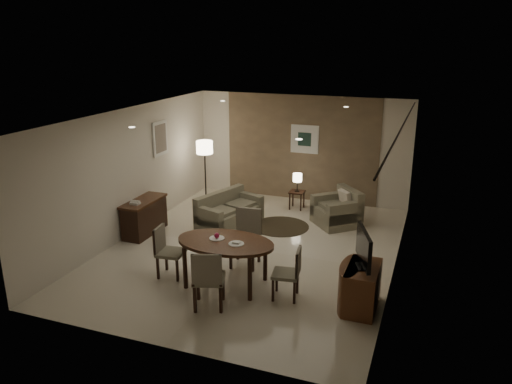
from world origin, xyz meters
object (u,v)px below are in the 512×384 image
at_px(console_desk, 144,217).
at_px(tv_cabinet, 362,288).
at_px(sofa, 230,209).
at_px(chair_right, 286,273).
at_px(armchair, 336,208).
at_px(dining_table, 226,263).
at_px(chair_near, 209,278).
at_px(floor_lamp, 205,173).
at_px(chair_left, 171,252).
at_px(chair_far, 245,239).
at_px(side_table, 297,200).

distance_m(console_desk, tv_cabinet, 5.11).
relative_size(console_desk, sofa, 0.78).
distance_m(chair_right, armchair, 3.55).
relative_size(dining_table, chair_near, 1.71).
relative_size(dining_table, armchair, 1.85).
height_order(tv_cabinet, floor_lamp, floor_lamp).
bearing_deg(chair_left, chair_far, -58.01).
bearing_deg(floor_lamp, tv_cabinet, -39.76).
height_order(dining_table, side_table, dining_table).
xyz_separation_m(chair_left, sofa, (-0.04, 2.69, -0.10)).
distance_m(tv_cabinet, armchair, 3.62).
xyz_separation_m(armchair, floor_lamp, (-3.41, 0.33, 0.40)).
xyz_separation_m(console_desk, floor_lamp, (0.36, 2.27, 0.44)).
distance_m(chair_right, side_table, 4.42).
xyz_separation_m(tv_cabinet, chair_left, (-3.34, -0.07, 0.11)).
xyz_separation_m(chair_far, sofa, (-1.10, 1.84, -0.16)).
distance_m(dining_table, chair_left, 1.03).
bearing_deg(chair_right, armchair, 170.22).
height_order(chair_far, chair_left, chair_far).
relative_size(tv_cabinet, chair_near, 0.90).
relative_size(chair_near, chair_right, 1.15).
xyz_separation_m(console_desk, chair_near, (2.63, -2.29, 0.12)).
xyz_separation_m(chair_right, side_table, (-1.03, 4.29, -0.21)).
distance_m(chair_right, sofa, 3.48).
bearing_deg(chair_far, sofa, 116.23).
height_order(tv_cabinet, sofa, sofa).
distance_m(chair_left, chair_right, 2.12).
xyz_separation_m(chair_right, sofa, (-2.16, 2.72, -0.07)).
bearing_deg(console_desk, chair_right, -23.56).
distance_m(dining_table, chair_far, 0.81).
height_order(chair_left, armchair, chair_left).
relative_size(sofa, floor_lamp, 0.95).
distance_m(sofa, armchair, 2.41).
bearing_deg(side_table, armchair, -33.48).
relative_size(chair_near, chair_left, 1.09).
height_order(chair_right, armchair, chair_right).
bearing_deg(chair_left, chair_near, -130.12).
bearing_deg(sofa, tv_cabinet, -109.25).
relative_size(console_desk, armchair, 1.31).
distance_m(sofa, side_table, 1.94).
xyz_separation_m(dining_table, side_table, (0.06, 4.21, -0.17)).
bearing_deg(sofa, floor_lamp, 63.60).
height_order(armchair, side_table, armchair).
distance_m(console_desk, sofa, 1.88).
height_order(chair_far, sofa, chair_far).
bearing_deg(tv_cabinet, dining_table, -179.58).
xyz_separation_m(console_desk, chair_far, (2.62, -0.72, 0.15)).
distance_m(tv_cabinet, side_table, 4.76).
distance_m(dining_table, armchair, 3.66).
xyz_separation_m(console_desk, tv_cabinet, (4.89, -1.50, -0.03)).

